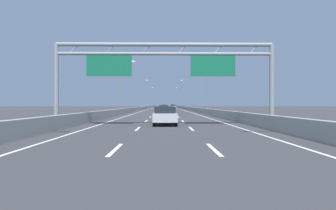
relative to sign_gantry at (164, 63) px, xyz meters
The scene contains 53 objects.
ground_plane 76.14m from the sign_gantry, 89.96° to the left, with size 260.00×260.00×0.00m, color #38383A.
lane_dash_left_1 12.61m from the sign_gantry, 98.60° to the right, with size 0.16×3.00×0.01m, color white.
lane_dash_left_2 5.71m from the sign_gantry, 124.69° to the right, with size 0.16×3.00×0.01m, color white.
lane_dash_left_3 8.27m from the sign_gantry, 105.04° to the left, with size 0.16×3.00×0.01m, color white.
lane_dash_left_4 16.31m from the sign_gantry, 96.42° to the left, with size 0.16×3.00×0.01m, color white.
lane_dash_left_5 25.01m from the sign_gantry, 94.07° to the left, with size 0.16×3.00×0.01m, color white.
lane_dash_left_6 33.87m from the sign_gantry, 92.98° to the left, with size 0.16×3.00×0.01m, color white.
lane_dash_left_7 42.79m from the sign_gantry, 92.35° to the left, with size 0.16×3.00×0.01m, color white.
lane_dash_left_8 51.74m from the sign_gantry, 91.94° to the left, with size 0.16×3.00×0.01m, color white.
lane_dash_left_9 60.70m from the sign_gantry, 91.65° to the left, with size 0.16×3.00×0.01m, color white.
lane_dash_left_10 69.67m from the sign_gantry, 91.44° to the left, with size 0.16×3.00×0.01m, color white.
lane_dash_left_11 78.65m from the sign_gantry, 91.27° to the left, with size 0.16×3.00×0.01m, color white.
lane_dash_left_12 87.63m from the sign_gantry, 91.14° to the left, with size 0.16×3.00×0.01m, color white.
lane_dash_left_13 96.62m from the sign_gantry, 91.03° to the left, with size 0.16×3.00×0.01m, color white.
lane_dash_left_14 105.61m from the sign_gantry, 90.95° to the left, with size 0.16×3.00×0.01m, color white.
lane_dash_left_15 114.60m from the sign_gantry, 90.87° to the left, with size 0.16×3.00×0.01m, color white.
lane_dash_left_16 123.59m from the sign_gantry, 90.81° to the left, with size 0.16×3.00×0.01m, color white.
lane_dash_left_17 132.58m from the sign_gantry, 90.75° to the left, with size 0.16×3.00×0.01m, color white.
lane_dash_right_1 12.62m from the sign_gantry, 80.84° to the right, with size 0.16×3.00×0.01m, color white.
lane_dash_right_2 5.75m from the sign_gantry, 53.57° to the right, with size 0.16×3.00×0.01m, color white.
lane_dash_right_3 8.29m from the sign_gantry, 74.01° to the left, with size 0.16×3.00×0.01m, color white.
lane_dash_right_4 16.32m from the sign_gantry, 83.16° to the left, with size 0.16×3.00×0.01m, color white.
lane_dash_right_5 25.02m from the sign_gantry, 85.66° to the left, with size 0.16×3.00×0.01m, color white.
lane_dash_right_6 33.88m from the sign_gantry, 86.82° to the left, with size 0.16×3.00×0.01m, color white.
lane_dash_right_7 42.80m from the sign_gantry, 87.50° to the left, with size 0.16×3.00×0.01m, color white.
lane_dash_right_8 51.74m from the sign_gantry, 87.93° to the left, with size 0.16×3.00×0.01m, color white.
lane_dash_right_9 60.70m from the sign_gantry, 88.24° to the left, with size 0.16×3.00×0.01m, color white.
lane_dash_right_10 69.68m from the sign_gantry, 88.47° to the left, with size 0.16×3.00×0.01m, color white.
lane_dash_right_11 78.65m from the sign_gantry, 88.64° to the left, with size 0.16×3.00×0.01m, color white.
lane_dash_right_12 87.64m from the sign_gantry, 88.78° to the left, with size 0.16×3.00×0.01m, color white.
lane_dash_right_13 96.62m from the sign_gantry, 88.90° to the left, with size 0.16×3.00×0.01m, color white.
lane_dash_right_14 105.61m from the sign_gantry, 88.99° to the left, with size 0.16×3.00×0.01m, color white.
lane_dash_right_15 114.60m from the sign_gantry, 89.07° to the left, with size 0.16×3.00×0.01m, color white.
lane_dash_right_16 123.59m from the sign_gantry, 89.14° to the left, with size 0.16×3.00×0.01m, color white.
lane_dash_right_17 132.58m from the sign_gantry, 89.20° to the left, with size 0.16×3.00×0.01m, color white.
edge_line_left 64.37m from the sign_gantry, 94.64° to the left, with size 0.16×176.00×0.01m, color white.
edge_line_right 64.38m from the sign_gantry, 85.26° to the left, with size 0.16×176.00×0.01m, color white.
barrier_left 86.36m from the sign_gantry, 94.55° to the left, with size 0.45×220.00×0.95m.
barrier_right 86.37m from the sign_gantry, 85.37° to the left, with size 0.45×220.00×0.95m.
sign_gantry is the anchor object (origin of this frame).
streetlamp_left_mid 30.46m from the sign_gantry, 104.08° to the left, with size 2.58×0.28×9.50m.
streetlamp_right_mid 30.48m from the sign_gantry, 75.71° to the left, with size 2.58×0.28×9.50m.
streetlamp_left_far 70.78m from the sign_gantry, 96.01° to the left, with size 2.58×0.28×9.50m.
streetlamp_right_far 70.79m from the sign_gantry, 83.90° to the left, with size 2.58×0.28×9.50m.
streetlamp_left_distant 111.49m from the sign_gantry, 93.81° to the left, with size 2.58×0.28×9.50m.
streetlamp_right_distant 111.49m from the sign_gantry, 86.13° to the left, with size 2.58×0.28×9.50m.
black_car 104.61m from the sign_gantry, 88.01° to the left, with size 1.74×4.24×1.57m.
orange_car 37.88m from the sign_gantry, 89.99° to the left, with size 1.76×4.15×1.47m.
white_car 95.09m from the sign_gantry, 87.67° to the left, with size 1.72×4.19×1.40m.
green_car 81.28m from the sign_gantry, 90.05° to the left, with size 1.83×4.51×1.50m.
red_car 110.47m from the sign_gantry, 89.94° to the left, with size 1.75×4.49×1.45m.
silver_car 4.23m from the sign_gantry, 84.66° to the left, with size 1.84×4.60×1.49m.
yellow_car 27.81m from the sign_gantry, 90.13° to the left, with size 1.78×4.12×1.48m.
Camera 1 is at (-0.01, 1.85, 1.66)m, focal length 31.18 mm.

